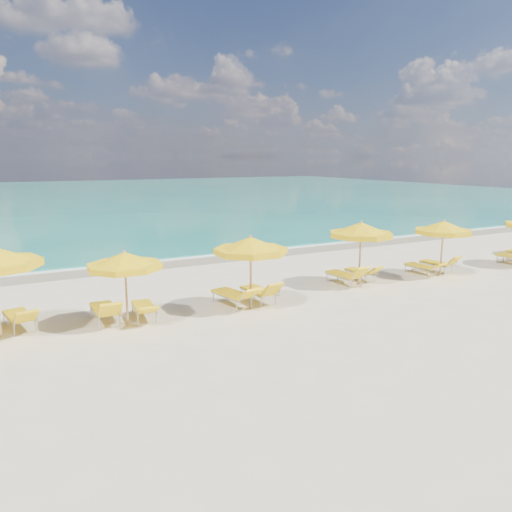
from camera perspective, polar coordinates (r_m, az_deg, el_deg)
name	(u,v)px	position (r m, az deg, el deg)	size (l,w,h in m)	color
ground_plane	(277,299)	(16.78, 2.41, -4.91)	(120.00, 120.00, 0.00)	beige
ocean	(70,197)	(62.60, -20.51, 6.29)	(120.00, 80.00, 0.30)	#167F67
wet_sand_band	(196,259)	(23.28, -6.83, -0.39)	(120.00, 2.60, 0.01)	tan
foam_line	(190,256)	(24.01, -7.52, -0.04)	(120.00, 1.20, 0.03)	white
whitecap_near	(38,239)	(31.32, -23.67, 1.74)	(14.00, 0.36, 0.05)	white
whitecap_far	(214,214)	(41.46, -4.84, 4.77)	(18.00, 0.30, 0.05)	white
umbrella_3	(125,261)	(14.30, -14.78, -0.60)	(2.68, 2.68, 2.14)	tan
umbrella_4	(251,246)	(15.30, -0.62, 1.15)	(3.01, 3.01, 2.33)	tan
umbrella_5	(361,230)	(18.62, 11.91, 2.89)	(2.82, 2.82, 2.39)	tan
umbrella_6	(443,228)	(20.97, 20.63, 3.02)	(2.83, 2.83, 2.26)	tan
lounger_2_right	(20,321)	(15.33, -25.39, -6.75)	(0.89, 1.86, 0.80)	#A5A8AD
lounger_3_left	(105,315)	(15.01, -16.85, -6.44)	(0.66, 1.86, 0.88)	#A5A8AD
lounger_3_right	(144,312)	(15.07, -12.67, -6.25)	(0.78, 1.83, 0.68)	#A5A8AD
lounger_4_left	(233,299)	(15.91, -2.67, -4.94)	(0.99, 2.01, 0.83)	#A5A8AD
lounger_4_right	(259,295)	(16.35, 0.34, -4.51)	(0.74, 1.81, 0.87)	#A5A8AD
lounger_5_left	(344,279)	(18.79, 10.06, -2.58)	(0.76, 1.83, 0.89)	#A5A8AD
lounger_5_right	(361,275)	(19.71, 11.89, -2.10)	(0.73, 1.65, 0.70)	#A5A8AD
lounger_6_left	(421,269)	(21.25, 18.37, -1.46)	(0.77, 1.75, 0.64)	#A5A8AD
lounger_6_right	(437,266)	(22.00, 19.96, -1.12)	(0.81, 1.72, 0.81)	#A5A8AD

